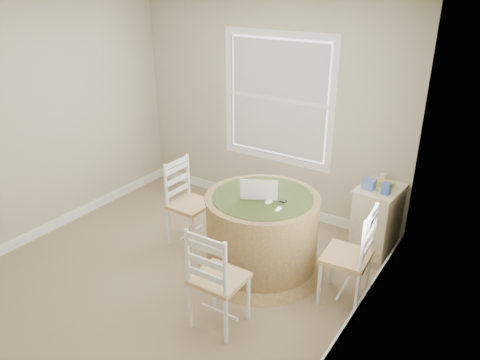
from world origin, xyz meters
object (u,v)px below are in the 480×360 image
Objects in this scene: laptop at (259,193)px; corner_chest at (377,218)px; chair_left at (190,204)px; chair_near at (219,278)px; round_table at (262,230)px; chair_right at (346,256)px.

corner_chest is at bearing -159.61° from laptop.
chair_left is at bearing -28.88° from laptop.
chair_near is 2.07× the size of laptop.
round_table is at bearing 167.29° from laptop.
chair_near is 2.06m from corner_chest.
chair_near is 1.01m from laptop.
chair_right is at bearing -3.62° from round_table.
chair_near is at bearing 72.04° from laptop.
chair_left is 1.00× the size of chair_near.
chair_right is at bearing -83.30° from corner_chest.
chair_right is at bearing -131.17° from chair_near.
round_table is 1.38× the size of chair_right.
round_table is at bearing -126.64° from corner_chest.
chair_right is 1.01m from laptop.
laptop reaches higher than chair_near.
laptop is (-0.17, 0.92, 0.37)m from chair_near.
chair_near is at bearing -130.50° from chair_left.
chair_right is at bearing 150.51° from laptop.
chair_left and chair_near have the same top height.
chair_left is 2.07× the size of laptop.
round_table is 2.86× the size of laptop.
round_table is 0.91m from chair_right.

